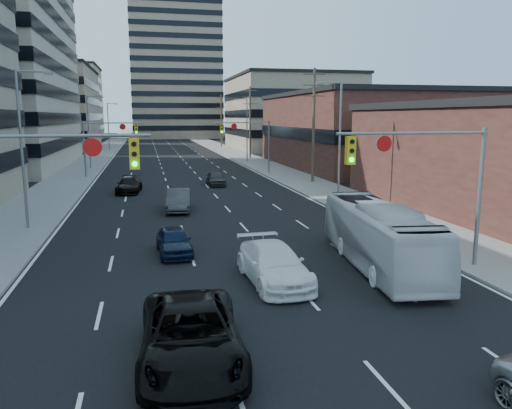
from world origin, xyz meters
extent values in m
plane|color=black|center=(0.00, 0.00, 0.00)|extent=(400.00, 400.00, 0.00)
cube|color=black|center=(0.00, 130.00, 0.01)|extent=(18.00, 300.00, 0.02)
cube|color=slate|center=(-11.50, 130.00, 0.07)|extent=(5.00, 300.00, 0.15)
cube|color=slate|center=(11.50, 130.00, 0.07)|extent=(5.00, 300.00, 0.15)
cube|color=gray|center=(-24.00, 100.00, 8.00)|extent=(20.00, 30.00, 16.00)
cube|color=#472119|center=(24.00, 50.00, 4.50)|extent=(20.00, 30.00, 9.00)
cube|color=gray|center=(25.00, 88.00, 7.00)|extent=(22.00, 28.00, 14.00)
cube|color=gray|center=(6.00, 150.00, 29.00)|extent=(26.00, 26.00, 58.00)
cube|color=#ADA089|center=(-28.00, 140.00, 10.00)|extent=(24.00, 24.00, 20.00)
cube|color=gray|center=(32.00, 130.00, 6.00)|extent=(22.00, 22.00, 12.00)
cylinder|color=slate|center=(-6.75, 8.00, 5.80)|extent=(6.50, 0.12, 0.12)
cube|color=gold|center=(-4.10, 8.00, 5.15)|extent=(0.35, 0.28, 1.10)
cylinder|color=black|center=(-4.10, 7.84, 5.50)|extent=(0.18, 0.06, 0.18)
cylinder|color=black|center=(-4.10, 7.84, 5.15)|extent=(0.18, 0.06, 0.18)
cylinder|color=#0CE526|center=(-4.10, 7.84, 4.80)|extent=(0.18, 0.06, 0.18)
cylinder|color=white|center=(-5.50, 7.97, 5.40)|extent=(0.64, 0.06, 0.64)
cylinder|color=slate|center=(10.00, 8.00, 3.00)|extent=(0.18, 0.18, 6.00)
cylinder|color=slate|center=(6.75, 8.00, 5.80)|extent=(6.50, 0.12, 0.12)
cube|color=gold|center=(4.10, 8.00, 5.15)|extent=(0.35, 0.28, 1.10)
cylinder|color=black|center=(4.10, 7.84, 5.50)|extent=(0.18, 0.06, 0.18)
cylinder|color=black|center=(4.10, 7.84, 5.15)|extent=(0.18, 0.06, 0.18)
cylinder|color=#0CE526|center=(4.10, 7.84, 4.80)|extent=(0.18, 0.06, 0.18)
cylinder|color=white|center=(5.50, 7.97, 5.40)|extent=(0.64, 0.06, 0.64)
cylinder|color=slate|center=(-10.00, 45.00, 3.00)|extent=(0.18, 0.18, 6.00)
cylinder|color=slate|center=(-7.00, 45.00, 5.80)|extent=(6.00, 0.12, 0.12)
cube|color=gold|center=(-4.60, 45.00, 5.15)|extent=(0.35, 0.28, 1.10)
cylinder|color=black|center=(-4.60, 44.84, 5.50)|extent=(0.18, 0.06, 0.18)
cylinder|color=black|center=(-4.60, 44.84, 5.15)|extent=(0.18, 0.06, 0.18)
cylinder|color=#0CE526|center=(-4.60, 44.84, 4.80)|extent=(0.18, 0.06, 0.18)
cylinder|color=white|center=(-6.00, 44.97, 5.40)|extent=(0.64, 0.06, 0.64)
cylinder|color=slate|center=(10.00, 45.00, 3.00)|extent=(0.18, 0.18, 6.00)
cylinder|color=slate|center=(7.00, 45.00, 5.80)|extent=(6.00, 0.12, 0.12)
cube|color=gold|center=(4.60, 45.00, 5.15)|extent=(0.35, 0.28, 1.10)
cylinder|color=black|center=(4.60, 44.84, 5.50)|extent=(0.18, 0.06, 0.18)
cylinder|color=black|center=(4.60, 44.84, 5.15)|extent=(0.18, 0.06, 0.18)
cylinder|color=#0CE526|center=(4.60, 44.84, 4.80)|extent=(0.18, 0.06, 0.18)
cylinder|color=white|center=(6.00, 44.97, 5.40)|extent=(0.64, 0.06, 0.64)
cylinder|color=#4C3D2D|center=(12.20, 36.00, 5.50)|extent=(0.28, 0.28, 11.00)
cube|color=#4C3D2D|center=(12.20, 36.00, 10.40)|extent=(2.20, 0.10, 0.10)
cube|color=#4C3D2D|center=(12.20, 36.00, 9.40)|extent=(2.20, 0.10, 0.10)
cube|color=#4C3D2D|center=(12.20, 36.00, 8.40)|extent=(2.20, 0.10, 0.10)
cylinder|color=#4C3D2D|center=(12.20, 66.00, 5.50)|extent=(0.28, 0.28, 11.00)
cube|color=#4C3D2D|center=(12.20, 66.00, 10.40)|extent=(2.20, 0.10, 0.10)
cube|color=#4C3D2D|center=(12.20, 66.00, 9.40)|extent=(2.20, 0.10, 0.10)
cube|color=#4C3D2D|center=(12.20, 66.00, 8.40)|extent=(2.20, 0.10, 0.10)
cylinder|color=#4C3D2D|center=(12.20, 96.00, 5.50)|extent=(0.28, 0.28, 11.00)
cube|color=#4C3D2D|center=(12.20, 96.00, 10.40)|extent=(2.20, 0.10, 0.10)
cube|color=#4C3D2D|center=(12.20, 96.00, 9.40)|extent=(2.20, 0.10, 0.10)
cube|color=#4C3D2D|center=(12.20, 96.00, 8.40)|extent=(2.20, 0.10, 0.10)
cylinder|color=slate|center=(-10.50, 20.00, 4.50)|extent=(0.16, 0.16, 9.00)
cylinder|color=slate|center=(-9.60, 20.00, 8.90)|extent=(1.80, 0.10, 0.10)
cube|color=slate|center=(-8.80, 20.00, 8.82)|extent=(0.50, 0.22, 0.14)
cylinder|color=slate|center=(-10.50, 55.00, 4.50)|extent=(0.16, 0.16, 9.00)
cylinder|color=slate|center=(-9.60, 55.00, 8.90)|extent=(1.80, 0.10, 0.10)
cube|color=slate|center=(-8.80, 55.00, 8.82)|extent=(0.50, 0.22, 0.14)
cylinder|color=slate|center=(-10.50, 90.00, 4.50)|extent=(0.16, 0.16, 9.00)
cylinder|color=slate|center=(-9.60, 90.00, 8.90)|extent=(1.80, 0.10, 0.10)
cube|color=slate|center=(-8.80, 90.00, 8.82)|extent=(0.50, 0.22, 0.14)
cylinder|color=slate|center=(10.50, 25.00, 4.50)|extent=(0.16, 0.16, 9.00)
cylinder|color=slate|center=(9.60, 25.00, 8.90)|extent=(1.80, 0.10, 0.10)
cube|color=slate|center=(8.80, 25.00, 8.82)|extent=(0.50, 0.22, 0.14)
cylinder|color=slate|center=(10.50, 60.00, 4.50)|extent=(0.16, 0.16, 9.00)
cylinder|color=slate|center=(9.60, 60.00, 8.90)|extent=(1.80, 0.10, 0.10)
cube|color=slate|center=(8.80, 60.00, 8.82)|extent=(0.50, 0.22, 0.14)
imported|color=black|center=(-2.73, 2.10, 0.79)|extent=(2.89, 5.81, 1.58)
imported|color=white|center=(1.04, 7.98, 0.75)|extent=(2.36, 5.27, 1.50)
imported|color=silver|center=(6.00, 9.09, 1.38)|extent=(3.44, 10.11, 2.76)
imported|color=black|center=(-2.56, 12.99, 0.64)|extent=(1.70, 3.84, 1.28)
imported|color=#363639|center=(-1.60, 24.14, 0.75)|extent=(2.01, 4.66, 1.49)
imported|color=black|center=(-5.20, 33.49, 0.67)|extent=(2.37, 4.80, 1.34)
imported|color=#313134|center=(2.70, 36.46, 0.67)|extent=(1.60, 3.95, 1.34)
camera|label=1|loc=(-3.70, -10.25, 6.45)|focal=35.00mm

